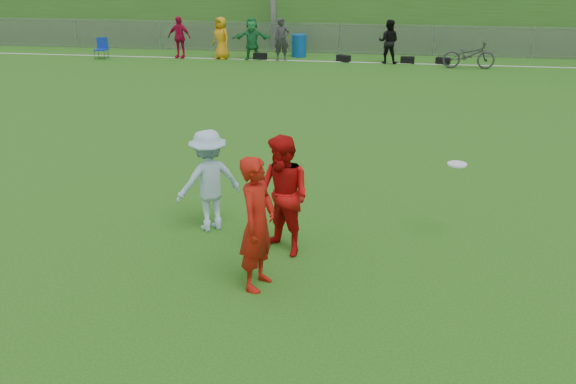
% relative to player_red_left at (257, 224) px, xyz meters
% --- Properties ---
extents(ground, '(120.00, 120.00, 0.00)m').
position_rel_player_red_left_xyz_m(ground, '(-0.29, 0.19, -0.96)').
color(ground, '#215912').
rests_on(ground, ground).
extents(sideline_far, '(60.00, 0.10, 0.01)m').
position_rel_player_red_left_xyz_m(sideline_far, '(-0.29, 18.19, -0.96)').
color(sideline_far, white).
rests_on(sideline_far, ground).
extents(fence, '(58.00, 0.06, 1.30)m').
position_rel_player_red_left_xyz_m(fence, '(-0.29, 20.19, -0.32)').
color(fence, gray).
rests_on(fence, ground).
extents(spectator_row, '(9.56, 0.90, 1.69)m').
position_rel_player_red_left_xyz_m(spectator_row, '(-3.15, 18.19, -0.12)').
color(spectator_row, '#B00C34').
rests_on(spectator_row, ground).
extents(gear_bags, '(7.95, 0.54, 0.26)m').
position_rel_player_red_left_xyz_m(gear_bags, '(0.79, 18.29, -0.83)').
color(gear_bags, black).
rests_on(gear_bags, ground).
extents(player_red_left, '(0.62, 0.79, 1.93)m').
position_rel_player_red_left_xyz_m(player_red_left, '(0.00, 0.00, 0.00)').
color(player_red_left, '#AC160B').
rests_on(player_red_left, ground).
extents(player_red_center, '(1.16, 1.12, 1.89)m').
position_rel_player_red_left_xyz_m(player_red_center, '(0.19, 1.09, -0.02)').
color(player_red_center, red).
rests_on(player_red_center, ground).
extents(player_blue, '(1.28, 1.17, 1.73)m').
position_rel_player_red_left_xyz_m(player_blue, '(-1.17, 1.81, -0.10)').
color(player_blue, '#A4CCE4').
rests_on(player_blue, ground).
extents(frisbee, '(0.31, 0.31, 0.03)m').
position_rel_player_red_left_xyz_m(frisbee, '(2.83, 1.97, 0.33)').
color(frisbee, silver).
rests_on(frisbee, ground).
extents(recycling_bin, '(0.67, 0.67, 0.92)m').
position_rel_player_red_left_xyz_m(recycling_bin, '(-1.92, 19.19, -0.50)').
color(recycling_bin, '#0D4794').
rests_on(recycling_bin, ground).
extents(camp_chair, '(0.49, 0.50, 0.85)m').
position_rel_player_red_left_xyz_m(camp_chair, '(-9.94, 17.50, -0.72)').
color(camp_chair, '#0F2EA5').
rests_on(camp_chair, ground).
extents(bicycle, '(1.97, 0.73, 1.02)m').
position_rel_player_red_left_xyz_m(bicycle, '(4.84, 17.49, -0.45)').
color(bicycle, '#303032').
rests_on(bicycle, ground).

